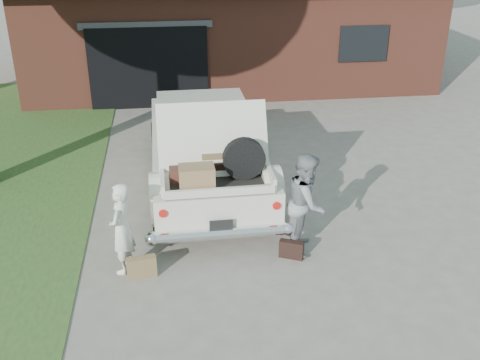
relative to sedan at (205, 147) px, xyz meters
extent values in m
plane|color=gray|center=(0.38, -2.78, -0.80)|extent=(90.00, 90.00, 0.00)
cube|color=brown|center=(1.38, 8.72, 0.70)|extent=(12.00, 7.00, 3.00)
cube|color=black|center=(-1.12, 5.27, 0.30)|extent=(3.20, 0.30, 2.20)
cube|color=#4C4C51|center=(-1.12, 5.20, 1.45)|extent=(3.50, 0.12, 0.18)
cube|color=black|center=(4.88, 5.20, 0.80)|extent=(1.40, 0.08, 1.00)
cube|color=beige|center=(0.00, 0.05, -0.14)|extent=(2.06, 5.30, 0.69)
cube|color=#AAA696|center=(0.00, 0.37, 0.47)|extent=(1.76, 2.13, 0.55)
cube|color=black|center=(-0.01, 1.37, 0.45)|extent=(1.64, 0.10, 0.46)
cube|color=black|center=(0.01, -0.63, 0.45)|extent=(1.64, 0.10, 0.46)
cylinder|color=black|center=(-0.91, -1.75, -0.45)|extent=(0.24, 0.70, 0.70)
cylinder|color=black|center=(0.95, -1.73, -0.45)|extent=(0.24, 0.70, 0.70)
cylinder|color=black|center=(-0.95, 1.84, -0.45)|extent=(0.24, 0.70, 0.70)
cylinder|color=black|center=(0.91, 1.85, -0.45)|extent=(0.24, 0.70, 0.70)
cylinder|color=silver|center=(0.03, -2.64, -0.38)|extent=(2.16, 0.21, 0.19)
cylinder|color=#A5140F|center=(-0.84, -2.57, 0.03)|extent=(0.13, 0.11, 0.13)
cylinder|color=#A5140F|center=(0.89, -2.56, 0.03)|extent=(0.13, 0.11, 0.13)
cube|color=black|center=(0.03, -2.66, -0.22)|extent=(0.36, 0.02, 0.18)
cube|color=black|center=(0.02, -1.95, 0.23)|extent=(1.65, 1.18, 0.04)
cube|color=beige|center=(-0.82, -1.96, 0.33)|extent=(0.08, 1.16, 0.19)
cube|color=beige|center=(0.86, -1.95, 0.33)|extent=(0.08, 1.16, 0.19)
cube|color=beige|center=(0.03, -2.53, 0.29)|extent=(1.69, 0.08, 0.13)
cube|color=beige|center=(0.02, -1.64, 0.79)|extent=(1.78, 0.59, 1.11)
cube|color=#4D2B21|center=(-0.38, -1.88, 0.35)|extent=(0.66, 0.43, 0.21)
cube|color=#906E49|center=(-0.30, -2.29, 0.43)|extent=(0.54, 0.36, 0.37)
cube|color=black|center=(0.25, -1.66, 0.35)|extent=(0.67, 0.45, 0.21)
cube|color=olive|center=(0.05, -1.65, 0.52)|extent=(0.47, 0.31, 0.16)
cylinder|color=black|center=(0.47, -2.00, 0.58)|extent=(0.67, 0.18, 0.67)
imported|color=silver|center=(-1.45, -2.78, -0.09)|extent=(0.47, 0.59, 1.42)
imported|color=gray|center=(1.38, -2.53, 0.01)|extent=(0.85, 0.95, 1.62)
cube|color=olive|center=(-1.19, -3.01, -0.63)|extent=(0.44, 0.20, 0.33)
cube|color=black|center=(1.10, -2.80, -0.65)|extent=(0.39, 0.27, 0.29)
camera|label=1|loc=(-0.69, -10.05, 4.05)|focal=42.00mm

